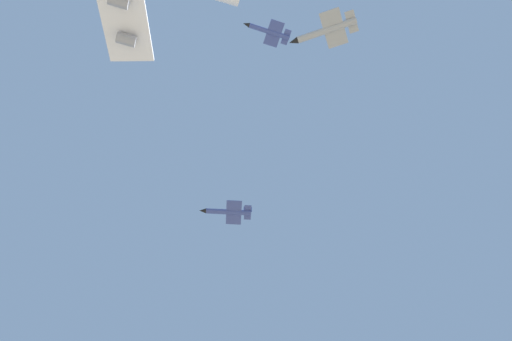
{
  "coord_description": "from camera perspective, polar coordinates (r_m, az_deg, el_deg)",
  "views": [
    {
      "loc": [
        -29.44,
        65.88,
        2.37
      ],
      "look_at": [
        5.05,
        45.06,
        77.19
      ],
      "focal_mm": 39.93,
      "sensor_mm": 36.0,
      "label": 1
    }
  ],
  "objects": [
    {
      "name": "chase_jet_lead",
      "position": [
        126.46,
        7.08,
        13.76
      ],
      "size": [
        13.54,
        12.02,
        4.0
      ],
      "rotation": [
        0.0,
        0.0,
        0.69
      ],
      "color": "#999EA3"
    },
    {
      "name": "chase_jet_right_wing",
      "position": [
        181.14,
        1.32,
        13.74
      ],
      "size": [
        8.79,
        15.32,
        4.0
      ],
      "rotation": [
        0.0,
        0.0,
        1.34
      ],
      "color": "#38478C"
    },
    {
      "name": "chase_jet_trailing",
      "position": [
        164.86,
        -2.79,
        -4.16
      ],
      "size": [
        9.91,
        14.73,
        4.0
      ],
      "rotation": [
        0.0,
        0.0,
        1.08
      ],
      "color": "#38478C"
    }
  ]
}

